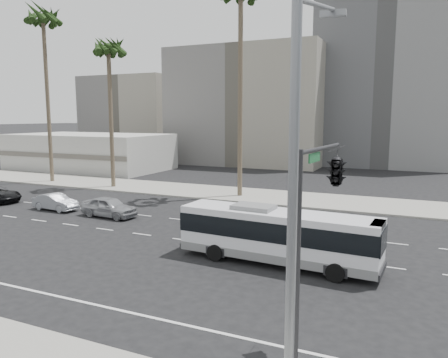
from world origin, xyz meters
The scene contains 14 objects.
ground centered at (0.00, 0.00, 0.00)m, with size 700.00×700.00×0.00m, color black.
sidewalk_north centered at (0.00, 15.50, 0.07)m, with size 120.00×7.00×0.15m, color gray.
commercial_low centered at (-30.00, 25.99, 2.50)m, with size 22.00×12.16×5.00m.
midrise_beige_west centered at (-12.00, 45.00, 9.00)m, with size 24.00×18.00×18.00m, color slate.
midrise_gray_center centered at (8.00, 52.00, 13.00)m, with size 20.00×20.00×26.00m, color #595A5C.
midrise_beige_far centered at (-38.00, 50.00, 7.50)m, with size 18.00×16.00×15.00m, color slate.
civic_tower centered at (-2.00, 250.00, 38.83)m, with size 42.00×42.00×129.00m.
city_bus centered at (6.56, -1.74, 1.55)m, with size 10.42×2.92×2.96m.
car_a centered at (-8.10, 3.10, 0.77)m, with size 4.51×1.81×1.54m, color gray.
car_b centered at (-13.60, 3.22, 0.66)m, with size 4.01×1.40×1.32m, color gray.
streetlight_corner centered at (10.53, -13.20, 6.00)m, with size 0.86×4.99×10.59m.
traffic_signal centered at (10.52, -8.94, 5.62)m, with size 3.11×4.14×6.74m.
palm_mid centered at (-16.42, 14.05, 14.04)m, with size 5.05×5.05×15.60m.
palm_far centered at (-25.33, 14.28, 17.73)m, with size 5.69×5.69×19.52m.
Camera 1 is at (12.85, -22.35, 7.53)m, focal length 34.57 mm.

